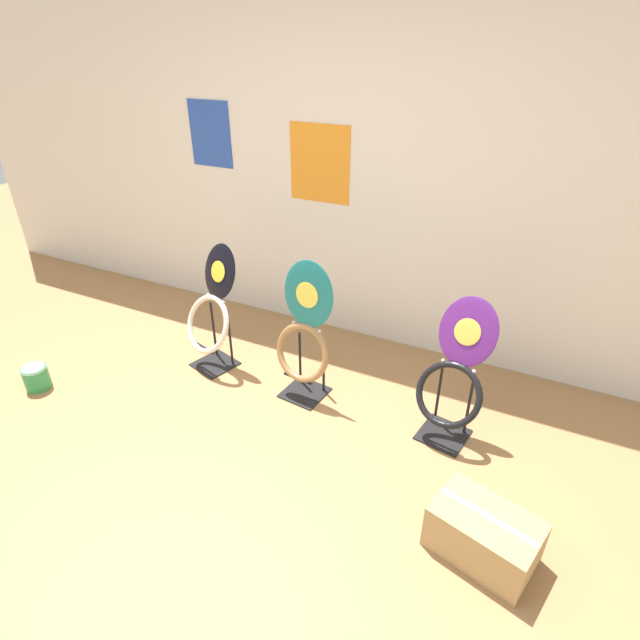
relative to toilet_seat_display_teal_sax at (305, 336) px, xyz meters
name	(u,v)px	position (x,y,z in m)	size (l,w,h in m)	color
ground_plane	(166,546)	(-0.06, -1.37, -0.46)	(14.00, 14.00, 0.00)	#A37547
wall_back	(355,173)	(-0.06, 0.93, 0.84)	(8.00, 0.07, 2.60)	silver
toilet_seat_display_teal_sax	(305,336)	(0.00, 0.00, 0.00)	(0.42, 0.31, 0.97)	black
toilet_seat_display_purple_note	(454,380)	(0.97, 0.03, -0.05)	(0.43, 0.44, 0.88)	black
toilet_seat_display_jazz_black	(212,312)	(-0.76, 0.03, -0.02)	(0.48, 0.44, 0.92)	black
paint_can	(36,377)	(-1.72, -0.78, -0.37)	(0.17, 0.17, 0.17)	#2D8E4C
storage_box	(483,535)	(1.32, -0.73, -0.33)	(0.54, 0.42, 0.26)	tan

